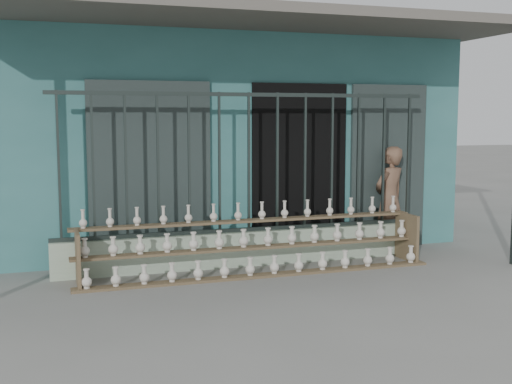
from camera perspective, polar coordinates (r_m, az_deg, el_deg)
name	(u,v)px	position (r m, az deg, el deg)	size (l,w,h in m)	color
ground	(284,290)	(7.30, 2.47, -8.71)	(60.00, 60.00, 0.00)	slate
workshop_building	(198,135)	(11.10, -5.19, 5.05)	(7.40, 6.60, 3.21)	#346F6F
parapet_wall	(249,248)	(8.44, -0.64, -5.00)	(5.00, 0.20, 0.45)	#A9BFA4
security_fence	(249,163)	(8.29, -0.65, 2.63)	(5.00, 0.04, 1.80)	#283330
shelf_rack	(256,244)	(8.02, 0.03, -4.62)	(4.50, 0.68, 0.85)	brown
elderly_woman	(390,199)	(9.50, 11.78, -0.58)	(0.55, 0.36, 1.51)	brown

